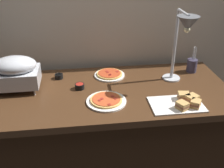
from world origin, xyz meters
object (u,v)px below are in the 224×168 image
object	(u,v)px
heat_lamp	(185,31)
sandwich_platter	(183,102)
sauce_cup_far	(59,76)
chafing_dish	(15,71)
pizza_plate_center	(109,74)
utensil_holder	(192,65)
pizza_plate_front	(106,101)
sauce_cup_near	(80,86)

from	to	relation	value
heat_lamp	sandwich_platter	size ratio (longest dim) A/B	1.58
sandwich_platter	sauce_cup_far	world-z (taller)	sandwich_platter
chafing_dish	heat_lamp	size ratio (longest dim) A/B	0.59
chafing_dish	pizza_plate_center	distance (m)	0.73
sauce_cup_far	sandwich_platter	bearing A→B (deg)	-31.28
sauce_cup_far	utensil_holder	xyz separation A→B (m)	(1.11, -0.01, 0.04)
pizza_plate_front	sauce_cup_far	size ratio (longest dim) A/B	4.20
sandwich_platter	chafing_dish	bearing A→B (deg)	161.98
pizza_plate_center	sandwich_platter	distance (m)	0.67
chafing_dish	pizza_plate_front	world-z (taller)	chafing_dish
heat_lamp	sauce_cup_far	bearing A→B (deg)	163.29
chafing_dish	utensil_holder	xyz separation A→B (m)	(1.40, 0.13, -0.09)
pizza_plate_front	utensil_holder	bearing A→B (deg)	27.64
heat_lamp	pizza_plate_front	bearing A→B (deg)	-165.73
pizza_plate_front	utensil_holder	xyz separation A→B (m)	(0.77, 0.40, 0.05)
sauce_cup_far	pizza_plate_center	bearing A→B (deg)	-0.55
heat_lamp	pizza_plate_center	world-z (taller)	heat_lamp
heat_lamp	pizza_plate_front	distance (m)	0.72
sandwich_platter	utensil_holder	bearing A→B (deg)	62.70
chafing_dish	pizza_plate_center	xyz separation A→B (m)	(0.70, 0.14, -0.13)
sauce_cup_near	utensil_holder	distance (m)	0.96
chafing_dish	pizza_plate_center	size ratio (longest dim) A/B	1.33
heat_lamp	pizza_plate_center	xyz separation A→B (m)	(-0.49, 0.27, -0.43)
pizza_plate_front	utensil_holder	size ratio (longest dim) A/B	1.27
pizza_plate_front	pizza_plate_center	world-z (taller)	same
pizza_plate_center	sauce_cup_far	world-z (taller)	sauce_cup_far
pizza_plate_front	sauce_cup_near	world-z (taller)	sauce_cup_near
heat_lamp	pizza_plate_front	world-z (taller)	heat_lamp
chafing_dish	sandwich_platter	world-z (taller)	chafing_dish
utensil_holder	sauce_cup_near	bearing A→B (deg)	-168.89
chafing_dish	utensil_holder	bearing A→B (deg)	5.45
chafing_dish	sandwich_platter	bearing A→B (deg)	-18.02
heat_lamp	sandwich_platter	world-z (taller)	heat_lamp
utensil_holder	pizza_plate_center	bearing A→B (deg)	179.56
sandwich_platter	sauce_cup_near	bearing A→B (deg)	155.00
chafing_dish	pizza_plate_center	world-z (taller)	chafing_dish
utensil_holder	pizza_plate_front	bearing A→B (deg)	-152.36
sauce_cup_near	utensil_holder	xyz separation A→B (m)	(0.95, 0.19, 0.04)
chafing_dish	sauce_cup_near	xyz separation A→B (m)	(0.46, -0.05, -0.12)
sandwich_platter	sauce_cup_far	distance (m)	0.99
sandwich_platter	sauce_cup_far	xyz separation A→B (m)	(-0.85, 0.51, -0.00)
heat_lamp	sauce_cup_near	size ratio (longest dim) A/B	7.96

